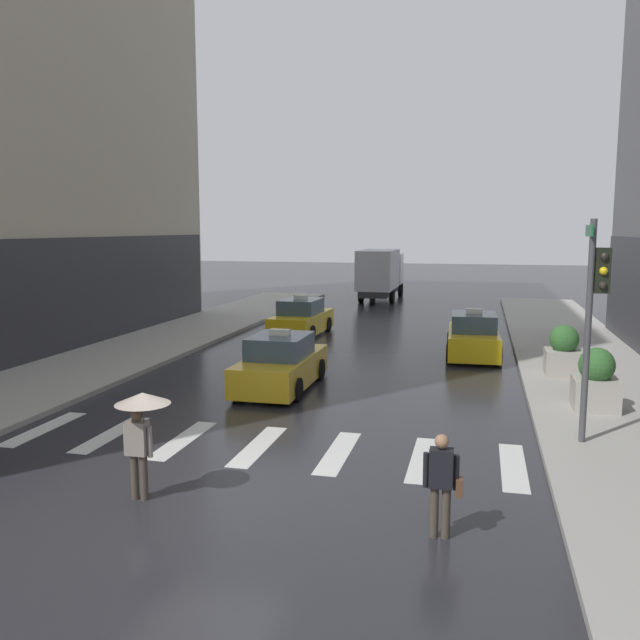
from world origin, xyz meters
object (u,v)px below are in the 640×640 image
object	(u,v)px
traffic_light_pole	(595,300)
pedestrian_with_handbag	(442,480)
pedestrian_with_umbrella	(141,416)
taxi_second	(473,337)
planter_near_corner	(596,382)
taxi_third	(301,319)
planter_mid_block	(563,352)
box_truck	(380,272)
taxi_lead	(281,364)

from	to	relation	value
traffic_light_pole	pedestrian_with_handbag	distance (m)	6.19
pedestrian_with_handbag	pedestrian_with_umbrella	bearing A→B (deg)	177.42
taxi_second	planter_near_corner	size ratio (longest dim) A/B	2.87
taxi_third	taxi_second	bearing A→B (deg)	-23.36
pedestrian_with_umbrella	planter_mid_block	distance (m)	14.28
traffic_light_pole	box_truck	xyz separation A→B (m)	(-8.78, 28.63, -1.41)
taxi_second	taxi_third	distance (m)	8.21
taxi_lead	pedestrian_with_handbag	world-z (taller)	taxi_lead
taxi_third	box_truck	xyz separation A→B (m)	(1.29, 15.20, 1.13)
taxi_third	planter_mid_block	distance (m)	12.25
pedestrian_with_handbag	planter_mid_block	size ratio (longest dim) A/B	1.03
pedestrian_with_umbrella	planter_mid_block	xyz separation A→B (m)	(8.28, 11.62, -0.64)
taxi_second	pedestrian_with_handbag	size ratio (longest dim) A/B	2.78
taxi_second	pedestrian_with_handbag	distance (m)	15.17
pedestrian_with_handbag	planter_near_corner	distance (m)	8.56
traffic_light_pole	planter_mid_block	bearing A→B (deg)	87.77
taxi_lead	taxi_third	bearing A→B (deg)	101.70
pedestrian_with_umbrella	taxi_lead	bearing A→B (deg)	90.27
taxi_second	traffic_light_pole	bearing A→B (deg)	-76.02
taxi_third	pedestrian_with_umbrella	world-z (taller)	pedestrian_with_umbrella
taxi_third	box_truck	world-z (taller)	box_truck
traffic_light_pole	box_truck	size ratio (longest dim) A/B	0.64
box_truck	planter_near_corner	bearing A→B (deg)	-70.01
taxi_second	pedestrian_with_umbrella	xyz separation A→B (m)	(-5.48, -14.93, 0.79)
pedestrian_with_umbrella	planter_mid_block	size ratio (longest dim) A/B	1.21
taxi_third	pedestrian_with_umbrella	bearing A→B (deg)	-83.54
taxi_second	box_truck	size ratio (longest dim) A/B	0.61
traffic_light_pole	planter_near_corner	size ratio (longest dim) A/B	3.00
taxi_second	pedestrian_with_umbrella	bearing A→B (deg)	-110.14
box_truck	pedestrian_with_handbag	xyz separation A→B (m)	(5.95, -33.62, -0.92)
box_truck	planter_near_corner	distance (m)	27.45
planter_near_corner	planter_mid_block	distance (m)	4.03
planter_near_corner	planter_mid_block	size ratio (longest dim) A/B	1.00
taxi_lead	taxi_second	bearing A→B (deg)	49.68
taxi_lead	taxi_third	size ratio (longest dim) A/B	0.99
box_truck	pedestrian_with_handbag	size ratio (longest dim) A/B	4.57
pedestrian_with_umbrella	planter_mid_block	world-z (taller)	pedestrian_with_umbrella
taxi_second	taxi_third	world-z (taller)	same
taxi_lead	pedestrian_with_handbag	distance (m)	10.12
taxi_lead	taxi_third	xyz separation A→B (m)	(-2.02, 9.75, 0.00)
planter_near_corner	planter_mid_block	bearing A→B (deg)	94.68
traffic_light_pole	taxi_third	distance (m)	16.98
pedestrian_with_handbag	planter_mid_block	xyz separation A→B (m)	(3.10, 11.85, -0.06)
taxi_lead	pedestrian_with_umbrella	xyz separation A→B (m)	(0.04, -8.43, 0.79)
traffic_light_pole	pedestrian_with_umbrella	bearing A→B (deg)	-149.35
pedestrian_with_umbrella	planter_near_corner	distance (m)	11.50
box_truck	pedestrian_with_handbag	world-z (taller)	box_truck
taxi_lead	box_truck	xyz separation A→B (m)	(-0.73, 24.95, 1.13)
taxi_second	planter_mid_block	distance (m)	4.34
traffic_light_pole	planter_mid_block	world-z (taller)	traffic_light_pole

